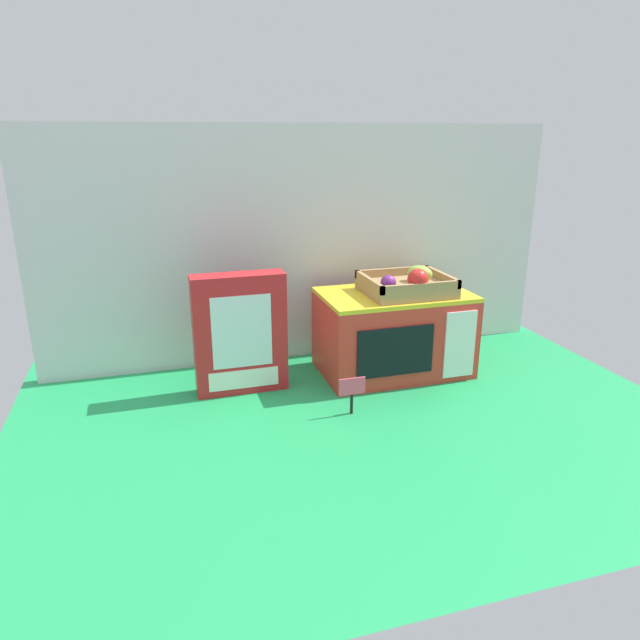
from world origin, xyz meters
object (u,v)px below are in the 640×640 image
Objects in this scene: toy_microwave at (394,332)px; price_sign at (352,390)px; food_groups_crate at (408,285)px; cookie_set_box at (240,334)px.

price_sign is at bearing -132.71° from toy_microwave.
price_sign is at bearing -139.15° from food_groups_crate.
food_groups_crate is at bearing -2.07° from cookie_set_box.
food_groups_crate is at bearing -40.08° from toy_microwave.
toy_microwave is at bearing 47.29° from price_sign.
cookie_set_box is at bearing 177.93° from food_groups_crate.
food_groups_crate is (0.03, -0.02, 0.15)m from toy_microwave.
cookie_set_box is 0.35m from price_sign.
toy_microwave is 0.32m from price_sign.
cookie_set_box is at bearing 137.38° from price_sign.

